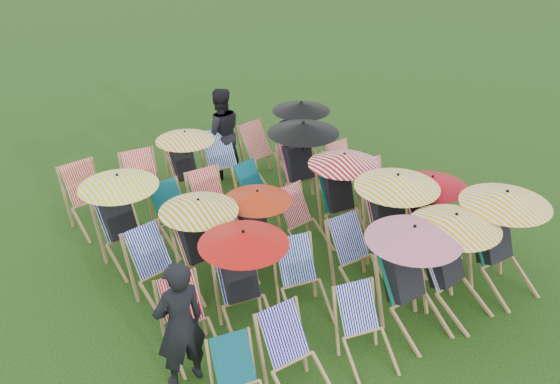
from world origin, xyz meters
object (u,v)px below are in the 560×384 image
deckchair_29 (302,135)px  person_left (180,325)px  deckchair_5 (503,240)px  person_rear (220,133)px

deckchair_29 → person_left: 5.72m
deckchair_5 → deckchair_29: size_ratio=1.11×
deckchair_29 → person_rear: size_ratio=0.75×
deckchair_5 → deckchair_29: deckchair_5 is taller
person_left → person_rear: 5.18m
deckchair_5 → deckchair_29: bearing=92.2°
deckchair_5 → person_rear: 5.30m
deckchair_5 → person_left: 4.45m
person_rear → deckchair_29: bearing=175.7°
person_left → person_rear: bearing=-124.0°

